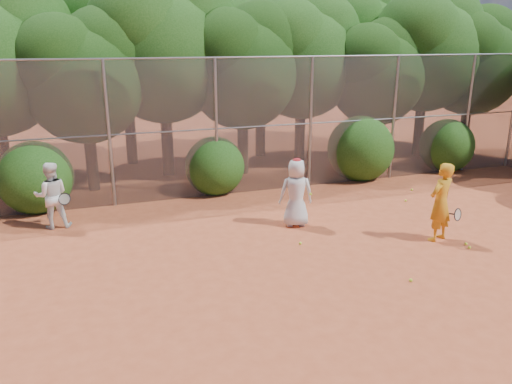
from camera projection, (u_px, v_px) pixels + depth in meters
name	position (u px, v px, depth m)	size (l,w,h in m)	color
ground	(345.00, 275.00, 9.92)	(80.00, 80.00, 0.00)	#A84526
fence_back	(245.00, 125.00, 14.70)	(20.05, 0.09, 4.03)	gray
tree_2	(85.00, 71.00, 14.55)	(3.99, 3.47, 5.47)	black
tree_3	(164.00, 42.00, 16.01)	(4.89, 4.26, 6.70)	black
tree_4	(243.00, 62.00, 16.43)	(4.19, 3.64, 5.73)	black
tree_5	(303.00, 52.00, 17.85)	(4.51, 3.92, 6.17)	black
tree_6	(378.00, 69.00, 17.90)	(3.86, 3.36, 5.29)	black
tree_7	(427.00, 45.00, 19.00)	(4.77, 4.14, 6.53)	black
tree_8	(474.00, 57.00, 19.48)	(4.25, 3.70, 5.82)	black
tree_10	(125.00, 35.00, 17.61)	(5.15, 4.48, 7.06)	black
tree_11	(262.00, 48.00, 18.95)	(4.64, 4.03, 6.35)	black
tree_12	(358.00, 38.00, 20.81)	(5.02, 4.37, 6.88)	black
bush_0	(35.00, 174.00, 13.43)	(2.00, 2.00, 2.00)	#1A4411
bush_1	(215.00, 163.00, 15.03)	(1.80, 1.80, 1.80)	#1A4411
bush_2	(361.00, 146.00, 16.54)	(2.20, 2.20, 2.20)	#1A4411
bush_3	(447.00, 143.00, 17.68)	(1.90, 1.90, 1.90)	#1A4411
player_yellow	(441.00, 202.00, 11.38)	(0.90, 0.64, 1.85)	orange
player_teen	(296.00, 193.00, 12.31)	(0.94, 0.72, 1.73)	silver
player_white	(52.00, 196.00, 12.19)	(0.87, 0.73, 1.66)	white
ball_0	(469.00, 247.00, 11.14)	(0.07, 0.07, 0.07)	#C5E72A
ball_1	(406.00, 200.00, 14.37)	(0.07, 0.07, 0.07)	#C5E72A
ball_2	(411.00, 280.00, 9.62)	(0.07, 0.07, 0.07)	#C5E72A
ball_4	(300.00, 243.00, 11.37)	(0.07, 0.07, 0.07)	#C5E72A
ball_5	(412.00, 190.00, 15.40)	(0.07, 0.07, 0.07)	#C5E72A
ball_6	(466.00, 244.00, 11.33)	(0.07, 0.07, 0.07)	#C5E72A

